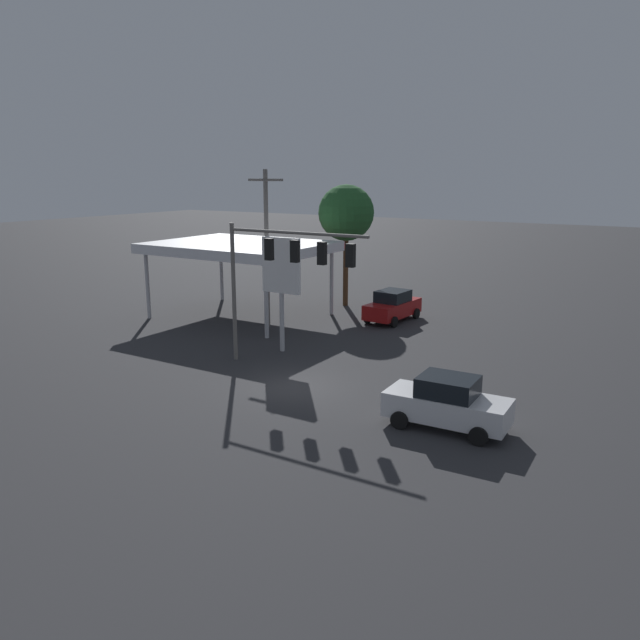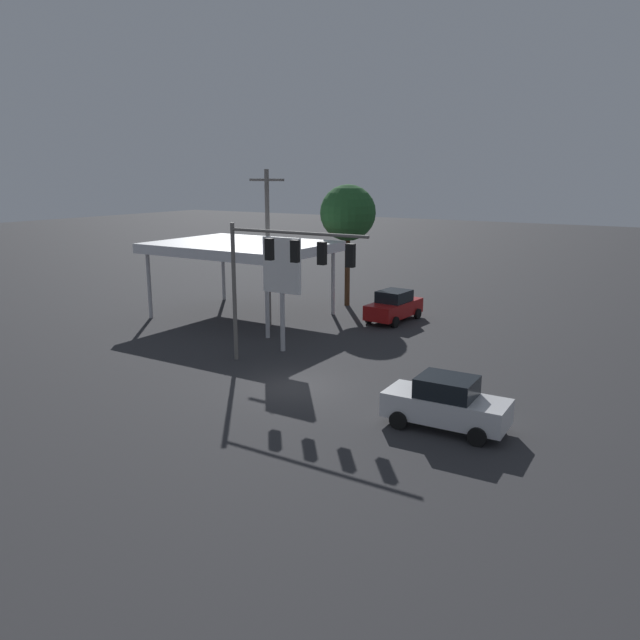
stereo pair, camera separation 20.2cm
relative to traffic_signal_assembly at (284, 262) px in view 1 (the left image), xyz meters
The scene contains 8 objects.
ground_plane 5.73m from the traffic_signal_assembly, 134.30° to the left, with size 200.00×200.00×0.00m, color #2D2D30.
traffic_signal_assembly is the anchor object (origin of this frame).
utility_pole 8.66m from the traffic_signal_assembly, 48.22° to the right, with size 2.40×0.26×9.22m.
gas_station_canopy 11.71m from the traffic_signal_assembly, 41.22° to the right, with size 10.48×8.33×4.76m.
price_sign 3.21m from the traffic_signal_assembly, 52.20° to the right, with size 2.20×0.27×5.88m.
sedan_far 10.24m from the traffic_signal_assembly, 163.10° to the left, with size 4.46×2.18×1.93m.
sedan_waiting 12.32m from the traffic_signal_assembly, 90.24° to the right, with size 2.31×4.52×1.93m.
street_tree 15.06m from the traffic_signal_assembly, 71.35° to the right, with size 3.79×3.79×8.29m.
Camera 1 is at (-14.31, 21.13, 8.94)m, focal length 35.00 mm.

